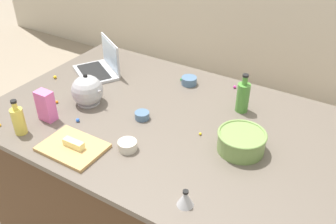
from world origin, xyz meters
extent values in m
cube|color=#4C331E|center=(0.00, 0.00, 0.43)|extent=(1.89, 1.17, 0.87)
cube|color=#60564C|center=(0.00, 0.00, 0.89)|extent=(1.95, 1.23, 0.03)
cube|color=#B7B7BC|center=(-0.69, 0.20, 0.91)|extent=(0.38, 0.35, 0.02)
cube|color=black|center=(-0.69, 0.19, 0.92)|extent=(0.31, 0.27, 0.00)
cube|color=#B7B7BC|center=(-0.63, 0.30, 1.02)|extent=(0.26, 0.16, 0.20)
cube|color=silver|center=(-0.63, 0.29, 1.02)|extent=(0.23, 0.14, 0.18)
cylinder|color=#72934C|center=(0.43, -0.04, 0.95)|extent=(0.22, 0.22, 0.10)
cylinder|color=black|center=(0.43, -0.04, 0.95)|extent=(0.18, 0.18, 0.08)
torus|color=#72934C|center=(0.43, -0.04, 1.00)|extent=(0.23, 0.23, 0.01)
cylinder|color=#4C8C38|center=(0.30, 0.29, 0.98)|extent=(0.07, 0.07, 0.17)
cylinder|color=#4C8C38|center=(0.30, 0.29, 1.09)|extent=(0.03, 0.03, 0.05)
cylinder|color=black|center=(0.30, 0.29, 1.12)|extent=(0.03, 0.03, 0.01)
cylinder|color=#DBC64C|center=(-0.58, -0.49, 0.97)|extent=(0.06, 0.06, 0.14)
cylinder|color=#DBC64C|center=(-0.58, -0.49, 1.06)|extent=(0.03, 0.03, 0.04)
cylinder|color=black|center=(-0.58, -0.49, 1.09)|extent=(0.03, 0.03, 0.01)
cylinder|color=#ADADB2|center=(-0.48, -0.09, 0.91)|extent=(0.13, 0.13, 0.01)
sphere|color=#ADADB2|center=(-0.48, -0.09, 0.98)|extent=(0.18, 0.18, 0.18)
cone|color=#ADADB2|center=(-0.40, -0.09, 1.00)|extent=(0.08, 0.03, 0.07)
sphere|color=black|center=(-0.48, -0.09, 1.07)|extent=(0.02, 0.02, 0.02)
cube|color=tan|center=(-0.26, -0.45, 0.91)|extent=(0.30, 0.22, 0.02)
cube|color=#F4E58C|center=(-0.25, -0.45, 0.94)|extent=(0.11, 0.04, 0.04)
cylinder|color=beige|center=(-0.03, -0.32, 0.92)|extent=(0.09, 0.09, 0.05)
cylinder|color=slate|center=(-0.09, 0.40, 0.92)|extent=(0.10, 0.10, 0.05)
cylinder|color=slate|center=(-0.13, -0.06, 0.92)|extent=(0.08, 0.08, 0.04)
cone|color=#B2B2B7|center=(0.37, -0.48, 0.94)|extent=(0.07, 0.07, 0.07)
cylinder|color=black|center=(0.37, -0.48, 0.97)|extent=(0.02, 0.02, 0.01)
cube|color=pink|center=(-0.55, -0.33, 0.99)|extent=(0.09, 0.06, 0.17)
sphere|color=orange|center=(-0.64, -0.19, 0.91)|extent=(0.02, 0.02, 0.02)
sphere|color=yellow|center=(-0.72, -0.51, 0.91)|extent=(0.02, 0.02, 0.02)
sphere|color=yellow|center=(0.21, -0.03, 0.91)|extent=(0.01, 0.01, 0.01)
sphere|color=blue|center=(-0.40, -0.27, 0.91)|extent=(0.02, 0.02, 0.02)
sphere|color=#CC3399|center=(0.17, 0.51, 0.91)|extent=(0.02, 0.02, 0.02)
sphere|color=#CC3399|center=(-0.60, 0.02, 0.91)|extent=(0.02, 0.02, 0.02)
sphere|color=green|center=(-0.16, 0.42, 0.91)|extent=(0.02, 0.02, 0.02)
sphere|color=yellow|center=(-0.87, 0.02, 0.91)|extent=(0.02, 0.02, 0.02)
camera|label=1|loc=(0.85, -1.39, 2.03)|focal=39.28mm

